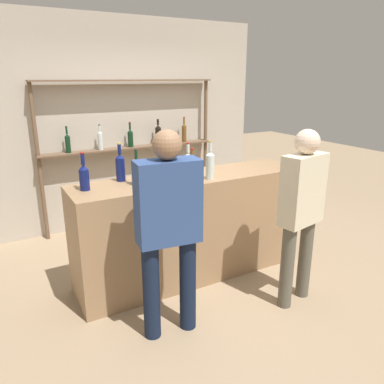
# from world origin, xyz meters

# --- Properties ---
(ground_plane) EXTENTS (16.00, 16.00, 0.00)m
(ground_plane) POSITION_xyz_m (0.00, 0.00, 0.00)
(ground_plane) COLOR #9E8466
(bar_counter) EXTENTS (2.41, 0.59, 1.08)m
(bar_counter) POSITION_xyz_m (0.00, 0.00, 0.54)
(bar_counter) COLOR #997551
(bar_counter) RESTS_ON ground_plane
(back_wall) EXTENTS (4.01, 0.12, 2.80)m
(back_wall) POSITION_xyz_m (0.00, 1.90, 1.40)
(back_wall) COLOR #B2A899
(back_wall) RESTS_ON ground_plane
(back_shelf) EXTENTS (2.45, 0.18, 1.99)m
(back_shelf) POSITION_xyz_m (0.02, 1.72, 1.32)
(back_shelf) COLOR brown
(back_shelf) RESTS_ON ground_plane
(counter_bottle_0) EXTENTS (0.08, 0.08, 0.32)m
(counter_bottle_0) POSITION_xyz_m (-0.10, -0.18, 1.20)
(counter_bottle_0) COLOR brown
(counter_bottle_0) RESTS_ON bar_counter
(counter_bottle_1) EXTENTS (0.09, 0.09, 0.33)m
(counter_bottle_1) POSITION_xyz_m (-1.04, 0.05, 1.21)
(counter_bottle_1) COLOR #0F1956
(counter_bottle_1) RESTS_ON bar_counter
(counter_bottle_2) EXTENTS (0.09, 0.09, 0.36)m
(counter_bottle_2) POSITION_xyz_m (-0.67, 0.19, 1.22)
(counter_bottle_2) COLOR #0F1956
(counter_bottle_2) RESTS_ON bar_counter
(counter_bottle_3) EXTENTS (0.08, 0.08, 0.33)m
(counter_bottle_3) POSITION_xyz_m (-0.03, 0.03, 1.21)
(counter_bottle_3) COLOR silver
(counter_bottle_3) RESTS_ON bar_counter
(counter_bottle_4) EXTENTS (0.07, 0.07, 0.33)m
(counter_bottle_4) POSITION_xyz_m (-0.59, -0.03, 1.21)
(counter_bottle_4) COLOR black
(counter_bottle_4) RESTS_ON bar_counter
(counter_bottle_5) EXTENTS (0.08, 0.08, 0.37)m
(counter_bottle_5) POSITION_xyz_m (0.10, -0.17, 1.23)
(counter_bottle_5) COLOR silver
(counter_bottle_5) RESTS_ON bar_counter
(wine_glass) EXTENTS (0.08, 0.08, 0.18)m
(wine_glass) POSITION_xyz_m (-0.33, -0.19, 1.22)
(wine_glass) COLOR silver
(wine_glass) RESTS_ON bar_counter
(ice_bucket) EXTENTS (0.19, 0.19, 0.19)m
(ice_bucket) POSITION_xyz_m (-0.45, -0.00, 1.18)
(ice_bucket) COLOR #846647
(ice_bucket) RESTS_ON bar_counter
(customer_right) EXTENTS (0.46, 0.27, 1.62)m
(customer_right) POSITION_xyz_m (0.60, -0.90, 0.95)
(customer_right) COLOR #575347
(customer_right) RESTS_ON ground_plane
(customer_left) EXTENTS (0.51, 0.27, 1.68)m
(customer_left) POSITION_xyz_m (-0.62, -0.73, 0.98)
(customer_left) COLOR #121C33
(customer_left) RESTS_ON ground_plane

